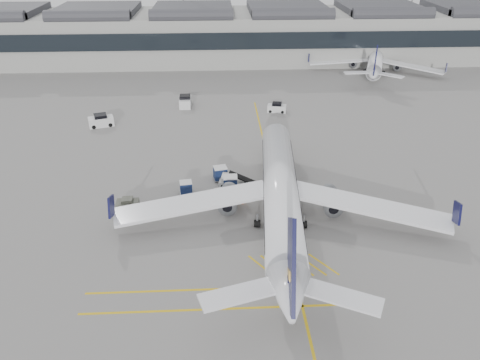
{
  "coord_description": "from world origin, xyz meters",
  "views": [
    {
      "loc": [
        3.16,
        -42.19,
        28.7
      ],
      "look_at": [
        5.44,
        3.02,
        4.0
      ],
      "focal_mm": 35.0,
      "sensor_mm": 36.0,
      "label": 1
    }
  ],
  "objects_px": {
    "belt_loader": "(234,182)",
    "ramp_agent_b": "(243,197)",
    "airliner_main": "(281,194)",
    "pushback_tug": "(128,204)",
    "ramp_agent_a": "(236,195)",
    "baggage_cart_a": "(230,183)"
  },
  "relations": [
    {
      "from": "airliner_main",
      "to": "ramp_agent_a",
      "type": "relative_size",
      "value": 21.44
    },
    {
      "from": "belt_loader",
      "to": "airliner_main",
      "type": "bearing_deg",
      "value": -47.53
    },
    {
      "from": "ramp_agent_b",
      "to": "pushback_tug",
      "type": "xyz_separation_m",
      "value": [
        -13.23,
        -0.58,
        -0.25
      ]
    },
    {
      "from": "belt_loader",
      "to": "ramp_agent_b",
      "type": "height_order",
      "value": "belt_loader"
    },
    {
      "from": "airliner_main",
      "to": "belt_loader",
      "type": "distance_m",
      "value": 9.35
    },
    {
      "from": "ramp_agent_a",
      "to": "ramp_agent_b",
      "type": "distance_m",
      "value": 0.86
    },
    {
      "from": "ramp_agent_a",
      "to": "ramp_agent_b",
      "type": "xyz_separation_m",
      "value": [
        0.8,
        -0.31,
        -0.04
      ]
    },
    {
      "from": "airliner_main",
      "to": "belt_loader",
      "type": "height_order",
      "value": "airliner_main"
    },
    {
      "from": "belt_loader",
      "to": "ramp_agent_a",
      "type": "bearing_deg",
      "value": -78.74
    },
    {
      "from": "airliner_main",
      "to": "pushback_tug",
      "type": "height_order",
      "value": "airliner_main"
    },
    {
      "from": "ramp_agent_a",
      "to": "baggage_cart_a",
      "type": "bearing_deg",
      "value": 68.52
    },
    {
      "from": "baggage_cart_a",
      "to": "ramp_agent_b",
      "type": "distance_m",
      "value": 3.46
    },
    {
      "from": "airliner_main",
      "to": "ramp_agent_b",
      "type": "relative_size",
      "value": 22.52
    },
    {
      "from": "ramp_agent_b",
      "to": "pushback_tug",
      "type": "relative_size",
      "value": 0.69
    },
    {
      "from": "baggage_cart_a",
      "to": "belt_loader",
      "type": "bearing_deg",
      "value": 68.95
    },
    {
      "from": "baggage_cart_a",
      "to": "airliner_main",
      "type": "bearing_deg",
      "value": -49.96
    },
    {
      "from": "baggage_cart_a",
      "to": "ramp_agent_a",
      "type": "relative_size",
      "value": 1.03
    },
    {
      "from": "belt_loader",
      "to": "ramp_agent_b",
      "type": "xyz_separation_m",
      "value": [
        0.89,
        -4.31,
        0.33
      ]
    },
    {
      "from": "belt_loader",
      "to": "pushback_tug",
      "type": "xyz_separation_m",
      "value": [
        -12.34,
        -4.89,
        0.07
      ]
    },
    {
      "from": "ramp_agent_b",
      "to": "pushback_tug",
      "type": "distance_m",
      "value": 13.25
    },
    {
      "from": "baggage_cart_a",
      "to": "ramp_agent_a",
      "type": "height_order",
      "value": "baggage_cart_a"
    },
    {
      "from": "belt_loader",
      "to": "pushback_tug",
      "type": "relative_size",
      "value": 1.86
    }
  ]
}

